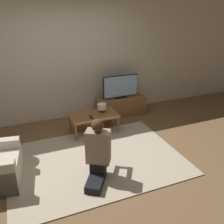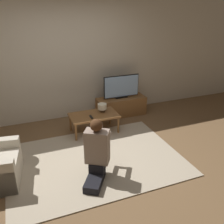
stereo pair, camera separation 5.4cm
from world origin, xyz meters
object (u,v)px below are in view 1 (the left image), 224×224
at_px(tv, 121,87).
at_px(person_kneeling, 98,151).
at_px(coffee_table, 94,116).
at_px(table_lamp, 102,107).

bearing_deg(tv, person_kneeling, -122.11).
distance_m(coffee_table, table_lamp, 0.26).
bearing_deg(coffee_table, tv, 34.81).
height_order(person_kneeling, table_lamp, person_kneeling).
relative_size(tv, table_lamp, 4.62).
bearing_deg(tv, table_lamp, -141.27).
distance_m(coffee_table, person_kneeling, 1.45).
bearing_deg(tv, coffee_table, -145.19).
distance_m(person_kneeling, table_lamp, 1.58).
xyz_separation_m(tv, coffee_table, (-0.85, -0.59, -0.34)).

